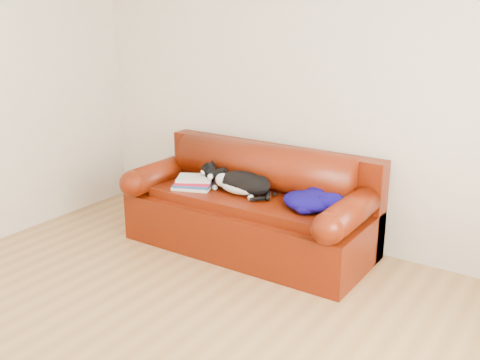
# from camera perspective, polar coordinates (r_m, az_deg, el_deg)

# --- Properties ---
(ground) EXTENTS (4.50, 4.50, 0.00)m
(ground) POSITION_cam_1_polar(r_m,az_deg,el_deg) (3.77, -8.51, -15.51)
(ground) COLOR olive
(ground) RESTS_ON ground
(room_shell) EXTENTS (4.52, 4.02, 2.61)m
(room_shell) POSITION_cam_1_polar(r_m,az_deg,el_deg) (3.12, -7.97, 10.39)
(room_shell) COLOR beige
(room_shell) RESTS_ON ground
(sofa_base) EXTENTS (2.10, 0.90, 0.50)m
(sofa_base) POSITION_cam_1_polar(r_m,az_deg,el_deg) (4.86, 0.94, -4.32)
(sofa_base) COLOR #3D0902
(sofa_base) RESTS_ON ground
(sofa_back) EXTENTS (2.10, 1.01, 0.88)m
(sofa_back) POSITION_cam_1_polar(r_m,az_deg,el_deg) (4.95, 2.48, -0.18)
(sofa_back) COLOR #3D0902
(sofa_back) RESTS_ON ground
(book_stack) EXTENTS (0.39, 0.35, 0.10)m
(book_stack) POSITION_cam_1_polar(r_m,az_deg,el_deg) (4.92, -4.70, -0.24)
(book_stack) COLOR beige
(book_stack) RESTS_ON sofa_base
(cat) EXTENTS (0.68, 0.28, 0.24)m
(cat) POSITION_cam_1_polar(r_m,az_deg,el_deg) (4.73, 0.22, -0.36)
(cat) COLOR black
(cat) RESTS_ON sofa_base
(blanket) EXTENTS (0.62, 0.52, 0.16)m
(blanket) POSITION_cam_1_polar(r_m,az_deg,el_deg) (4.44, 7.51, -2.04)
(blanket) COLOR #070244
(blanket) RESTS_ON sofa_base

